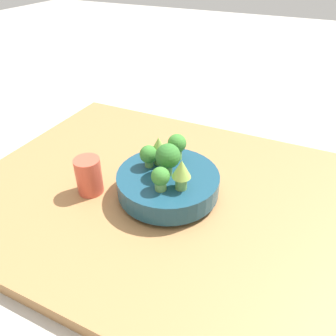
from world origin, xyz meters
TOP-DOWN VIEW (x-y plane):
  - ground_plane at (0.00, 0.00)m, footprint 6.00×6.00m
  - table at (0.00, 0.00)m, footprint 1.16×0.83m
  - bowl at (0.02, 0.01)m, footprint 0.27×0.27m
  - broccoli_floret_front at (0.03, -0.07)m, footprint 0.05×0.05m
  - broccoli_floret_center at (0.02, 0.01)m, footprint 0.06×0.06m
  - broccoli_floret_right at (0.09, -0.00)m, footprint 0.05×0.05m
  - broccoli_floret_back at (0.01, 0.08)m, footprint 0.05×0.05m
  - romanesco_piece_near at (0.07, -0.02)m, footprint 0.05×0.05m
  - romanesco_piece_far at (-0.03, 0.05)m, footprint 0.05×0.05m
  - cup at (0.22, 0.09)m, footprint 0.07×0.07m

SIDE VIEW (x-z plane):
  - ground_plane at x=0.00m, z-range 0.00..0.00m
  - table at x=0.00m, z-range 0.00..0.04m
  - bowl at x=0.02m, z-range 0.04..0.11m
  - cup at x=0.22m, z-range 0.04..0.14m
  - broccoli_floret_back at x=0.01m, z-range 0.11..0.17m
  - broccoli_floret_right at x=0.09m, z-range 0.11..0.17m
  - broccoli_floret_front at x=0.03m, z-range 0.11..0.19m
  - romanesco_piece_far at x=-0.03m, z-range 0.12..0.20m
  - romanesco_piece_near at x=0.07m, z-range 0.12..0.20m
  - broccoli_floret_center at x=0.02m, z-range 0.12..0.21m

